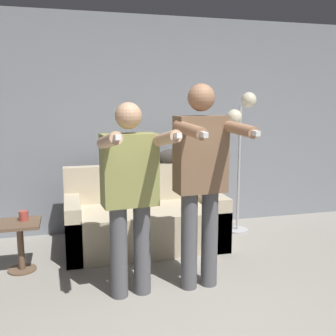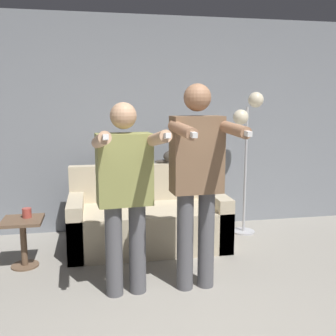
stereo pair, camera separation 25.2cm
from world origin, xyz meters
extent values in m
cube|color=gray|center=(0.00, 2.85, 1.30)|extent=(10.00, 0.05, 2.60)
cube|color=beige|center=(-0.22, 2.14, 0.22)|extent=(1.69, 0.85, 0.44)
cube|color=beige|center=(-0.22, 2.50, 0.65)|extent=(1.69, 0.14, 0.42)
cube|color=beige|center=(-0.98, 2.14, 0.29)|extent=(0.16, 0.85, 0.58)
cube|color=beige|center=(0.55, 2.14, 0.29)|extent=(0.16, 0.85, 0.58)
cylinder|color=#56565B|center=(-0.64, 1.09, 0.38)|extent=(0.14, 0.14, 0.76)
cylinder|color=#56565B|center=(-0.45, 1.11, 0.38)|extent=(0.14, 0.14, 0.76)
cube|color=#8C8E4C|center=(-0.54, 1.10, 1.05)|extent=(0.45, 0.26, 0.57)
sphere|color=tan|center=(-0.54, 1.10, 1.47)|extent=(0.21, 0.21, 0.21)
cylinder|color=tan|center=(-0.73, 0.84, 1.31)|extent=(0.14, 0.51, 0.17)
cube|color=white|center=(-0.70, 0.59, 1.35)|extent=(0.05, 0.13, 0.06)
cylinder|color=tan|center=(-0.32, 0.88, 1.31)|extent=(0.14, 0.51, 0.17)
cube|color=white|center=(-0.29, 0.63, 1.35)|extent=(0.05, 0.13, 0.06)
cylinder|color=#56565B|center=(-0.04, 1.10, 0.42)|extent=(0.14, 0.14, 0.84)
cylinder|color=#56565B|center=(0.14, 1.11, 0.42)|extent=(0.14, 0.14, 0.84)
cube|color=brown|center=(0.05, 1.10, 1.15)|extent=(0.43, 0.24, 0.63)
sphere|color=#9E7051|center=(0.05, 1.10, 1.62)|extent=(0.22, 0.22, 0.22)
cylinder|color=#9E7051|center=(-0.13, 0.84, 1.38)|extent=(0.12, 0.51, 0.12)
cube|color=white|center=(-0.12, 0.59, 1.36)|extent=(0.04, 0.12, 0.04)
cylinder|color=#9E7051|center=(0.26, 0.86, 1.38)|extent=(0.12, 0.51, 0.12)
cube|color=white|center=(0.28, 0.62, 1.36)|extent=(0.04, 0.12, 0.04)
ellipsoid|color=#3D3833|center=(0.19, 2.50, 0.95)|extent=(0.33, 0.13, 0.17)
sphere|color=#3D3833|center=(0.33, 2.50, 1.01)|extent=(0.11, 0.11, 0.11)
ellipsoid|color=#3D3833|center=(0.01, 2.52, 0.89)|extent=(0.18, 0.04, 0.04)
cone|color=#3D3833|center=(0.31, 2.48, 1.05)|extent=(0.03, 0.03, 0.03)
cone|color=#3D3833|center=(0.31, 2.52, 1.05)|extent=(0.03, 0.03, 0.03)
cylinder|color=#B2B2B7|center=(1.00, 2.39, 0.01)|extent=(0.27, 0.27, 0.02)
cylinder|color=#B2B2B7|center=(1.00, 2.39, 0.76)|extent=(0.03, 0.03, 1.52)
sphere|color=#F4E5C1|center=(1.10, 2.39, 1.60)|extent=(0.18, 0.18, 0.18)
sphere|color=#F4E5C1|center=(0.92, 2.39, 1.40)|extent=(0.18, 0.18, 0.18)
cylinder|color=brown|center=(-1.47, 1.83, 0.01)|extent=(0.26, 0.26, 0.02)
cylinder|color=brown|center=(-1.47, 1.83, 0.22)|extent=(0.06, 0.06, 0.45)
cube|color=brown|center=(-1.47, 1.83, 0.46)|extent=(0.37, 0.37, 0.03)
cylinder|color=#B7473D|center=(-1.43, 1.88, 0.52)|extent=(0.09, 0.09, 0.09)
camera|label=1|loc=(-1.02, -1.93, 1.58)|focal=42.00mm
camera|label=2|loc=(-0.78, -1.98, 1.58)|focal=42.00mm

